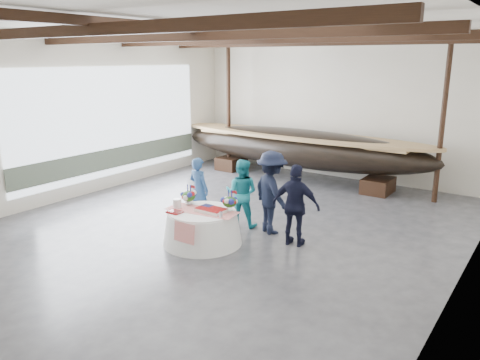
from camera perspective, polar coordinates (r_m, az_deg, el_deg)
The scene contains 14 objects.
floor at distance 11.02m, azimuth -1.56°, elevation -5.73°, with size 10.00×12.00×0.01m, color #3D3D42.
wall_back at distance 15.65m, azimuth 11.68°, elevation 8.53°, with size 10.00×0.02×4.50m, color silver.
wall_left at distance 13.99m, azimuth -18.49°, elevation 7.39°, with size 0.02×12.00×4.50m, color silver.
wall_right at distance 8.53m, azimuth 26.51°, elevation 2.38°, with size 0.02×12.00×4.50m, color silver.
ceiling at distance 10.35m, azimuth -1.74°, elevation 18.32°, with size 10.00×12.00×0.01m, color white.
pavilion_structure at distance 11.01m, azimuth 0.95°, elevation 15.51°, with size 9.80×11.76×4.50m.
open_bay at distance 14.62m, azimuth -15.10°, elevation 6.24°, with size 0.03×7.00×3.20m.
longboat_display at distance 15.10m, azimuth 7.13°, elevation 3.93°, with size 8.84×1.77×1.66m.
banquet_table at distance 10.00m, azimuth -4.62°, elevation -5.73°, with size 1.68×1.68×0.72m.
tabletop_items at distance 9.98m, azimuth -4.29°, elevation -2.67°, with size 1.61×1.00×0.40m.
guest_woman_blue at distance 11.26m, azimuth -5.05°, elevation -1.14°, with size 0.57×0.37×1.56m, color navy.
guest_woman_teal at distance 10.85m, azimuth 0.20°, elevation -1.60°, with size 0.78×0.61×1.60m, color teal.
guest_man_left at distance 10.43m, azimuth 3.88°, elevation -1.53°, with size 1.21×0.70×1.87m, color black.
guest_man_right at distance 9.78m, azimuth 6.83°, elevation -3.11°, with size 1.02×0.42×1.74m, color black.
Camera 1 is at (6.15, -8.30, 3.83)m, focal length 35.00 mm.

